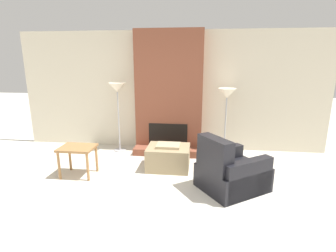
{
  "coord_description": "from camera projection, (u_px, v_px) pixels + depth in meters",
  "views": [
    {
      "loc": [
        0.67,
        -2.7,
        2.0
      ],
      "look_at": [
        0.0,
        2.73,
        0.6
      ],
      "focal_mm": 28.0,
      "sensor_mm": 36.0,
      "label": 1
    }
  ],
  "objects": [
    {
      "name": "armchair",
      "position": [
        229.0,
        173.0,
        4.07
      ],
      "size": [
        1.23,
        1.19,
        0.89
      ],
      "rotation": [
        0.0,
        0.0,
        2.18
      ],
      "color": "black",
      "rests_on": "ground_plane"
    },
    {
      "name": "side_table",
      "position": [
        77.0,
        152.0,
        4.55
      ],
      "size": [
        0.59,
        0.47,
        0.53
      ],
      "color": "#9E7042",
      "rests_on": "ground_plane"
    },
    {
      "name": "ottoman",
      "position": [
        168.0,
        157.0,
        4.89
      ],
      "size": [
        0.78,
        0.63,
        0.47
      ],
      "color": "#998460",
      "rests_on": "ground_plane"
    },
    {
      "name": "wall_back",
      "position": [
        170.0,
        91.0,
        5.83
      ],
      "size": [
        6.82,
        0.06,
        2.6
      ],
      "primitive_type": "cube",
      "color": "beige",
      "rests_on": "ground_plane"
    },
    {
      "name": "ground_plane",
      "position": [
        141.0,
        229.0,
        3.17
      ],
      "size": [
        24.0,
        24.0,
        0.0
      ],
      "primitive_type": "plane",
      "color": "beige"
    },
    {
      "name": "fireplace",
      "position": [
        169.0,
        96.0,
        5.64
      ],
      "size": [
        1.44,
        0.67,
        2.6
      ],
      "color": "brown",
      "rests_on": "ground_plane"
    },
    {
      "name": "floor_lamp_left",
      "position": [
        117.0,
        92.0,
        5.58
      ],
      "size": [
        0.36,
        0.36,
        1.51
      ],
      "color": "#ADADB2",
      "rests_on": "ground_plane"
    },
    {
      "name": "floor_lamp_right",
      "position": [
        227.0,
        97.0,
        5.33
      ],
      "size": [
        0.36,
        0.36,
        1.43
      ],
      "color": "#ADADB2",
      "rests_on": "ground_plane"
    }
  ]
}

